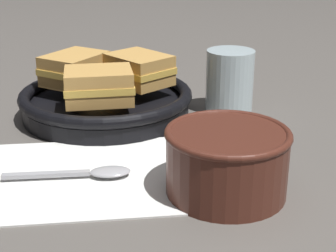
{
  "coord_description": "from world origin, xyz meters",
  "views": [
    {
      "loc": [
        -0.02,
        -0.56,
        0.27
      ],
      "look_at": [
        0.03,
        0.03,
        0.04
      ],
      "focal_mm": 55.0,
      "sensor_mm": 36.0,
      "label": 1
    }
  ],
  "objects_px": {
    "soup_bowl": "(227,158)",
    "skillet": "(106,102)",
    "sandwich_near_right": "(141,69)",
    "sandwich_far_left": "(75,69)",
    "drinking_glass": "(230,81)",
    "sandwich_near_left": "(99,86)",
    "spoon": "(93,173)"
  },
  "relations": [
    {
      "from": "soup_bowl",
      "to": "sandwich_near_right",
      "type": "xyz_separation_m",
      "value": [
        -0.08,
        0.28,
        0.02
      ]
    },
    {
      "from": "drinking_glass",
      "to": "skillet",
      "type": "bearing_deg",
      "value": -179.01
    },
    {
      "from": "sandwich_near_right",
      "to": "sandwich_far_left",
      "type": "bearing_deg",
      "value": 173.36
    },
    {
      "from": "sandwich_far_left",
      "to": "drinking_glass",
      "type": "height_order",
      "value": "drinking_glass"
    },
    {
      "from": "sandwich_near_left",
      "to": "soup_bowl",
      "type": "bearing_deg",
      "value": -54.53
    },
    {
      "from": "drinking_glass",
      "to": "sandwich_far_left",
      "type": "bearing_deg",
      "value": 172.3
    },
    {
      "from": "skillet",
      "to": "drinking_glass",
      "type": "height_order",
      "value": "drinking_glass"
    },
    {
      "from": "skillet",
      "to": "drinking_glass",
      "type": "bearing_deg",
      "value": 0.99
    },
    {
      "from": "spoon",
      "to": "sandwich_near_right",
      "type": "distance_m",
      "value": 0.25
    },
    {
      "from": "sandwich_near_left",
      "to": "skillet",
      "type": "bearing_deg",
      "value": 83.36
    },
    {
      "from": "soup_bowl",
      "to": "drinking_glass",
      "type": "relative_size",
      "value": 1.39
    },
    {
      "from": "sandwich_far_left",
      "to": "drinking_glass",
      "type": "bearing_deg",
      "value": -7.7
    },
    {
      "from": "soup_bowl",
      "to": "sandwich_near_left",
      "type": "height_order",
      "value": "sandwich_near_left"
    },
    {
      "from": "skillet",
      "to": "sandwich_far_left",
      "type": "height_order",
      "value": "sandwich_far_left"
    },
    {
      "from": "sandwich_near_left",
      "to": "sandwich_near_right",
      "type": "relative_size",
      "value": 0.84
    },
    {
      "from": "soup_bowl",
      "to": "sandwich_far_left",
      "type": "xyz_separation_m",
      "value": [
        -0.18,
        0.29,
        0.02
      ]
    },
    {
      "from": "soup_bowl",
      "to": "sandwich_near_right",
      "type": "relative_size",
      "value": 1.12
    },
    {
      "from": "sandwich_near_right",
      "to": "drinking_glass",
      "type": "distance_m",
      "value": 0.14
    },
    {
      "from": "spoon",
      "to": "sandwich_far_left",
      "type": "relative_size",
      "value": 1.22
    },
    {
      "from": "soup_bowl",
      "to": "spoon",
      "type": "xyz_separation_m",
      "value": [
        -0.15,
        0.04,
        -0.03
      ]
    },
    {
      "from": "sandwich_near_left",
      "to": "sandwich_near_right",
      "type": "bearing_deg",
      "value": 53.36
    },
    {
      "from": "spoon",
      "to": "soup_bowl",
      "type": "bearing_deg",
      "value": -17.99
    },
    {
      "from": "spoon",
      "to": "sandwich_near_left",
      "type": "distance_m",
      "value": 0.17
    },
    {
      "from": "soup_bowl",
      "to": "skillet",
      "type": "relative_size",
      "value": 0.51
    },
    {
      "from": "sandwich_near_left",
      "to": "drinking_glass",
      "type": "height_order",
      "value": "drinking_glass"
    },
    {
      "from": "drinking_glass",
      "to": "soup_bowl",
      "type": "bearing_deg",
      "value": -101.72
    },
    {
      "from": "sandwich_far_left",
      "to": "drinking_glass",
      "type": "distance_m",
      "value": 0.24
    },
    {
      "from": "spoon",
      "to": "sandwich_far_left",
      "type": "height_order",
      "value": "sandwich_far_left"
    },
    {
      "from": "soup_bowl",
      "to": "sandwich_near_right",
      "type": "bearing_deg",
      "value": 106.02
    },
    {
      "from": "soup_bowl",
      "to": "sandwich_far_left",
      "type": "relative_size",
      "value": 1.12
    },
    {
      "from": "sandwich_near_right",
      "to": "drinking_glass",
      "type": "bearing_deg",
      "value": -8.5
    },
    {
      "from": "spoon",
      "to": "drinking_glass",
      "type": "distance_m",
      "value": 0.3
    }
  ]
}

